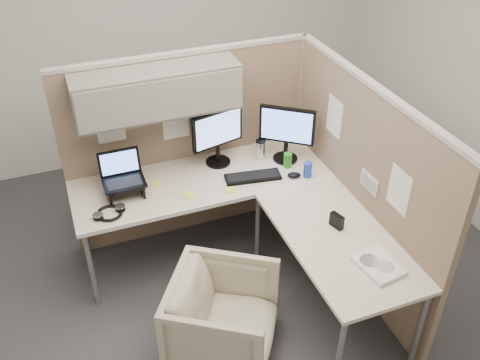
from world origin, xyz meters
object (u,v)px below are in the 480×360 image
object	(u,v)px
desk	(249,207)
keyboard	(253,177)
monitor_left	(217,133)
office_chair	(223,314)

from	to	relation	value
desk	keyboard	bearing A→B (deg)	63.07
monitor_left	desk	bearing A→B (deg)	-99.82
monitor_left	keyboard	bearing A→B (deg)	-73.37
monitor_left	keyboard	distance (m)	0.44
desk	keyboard	world-z (taller)	keyboard
office_chair	desk	bearing A→B (deg)	-2.00
monitor_left	office_chair	bearing A→B (deg)	-121.73
desk	keyboard	size ratio (longest dim) A/B	4.63
office_chair	keyboard	bearing A→B (deg)	0.40
office_chair	monitor_left	bearing A→B (deg)	15.12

